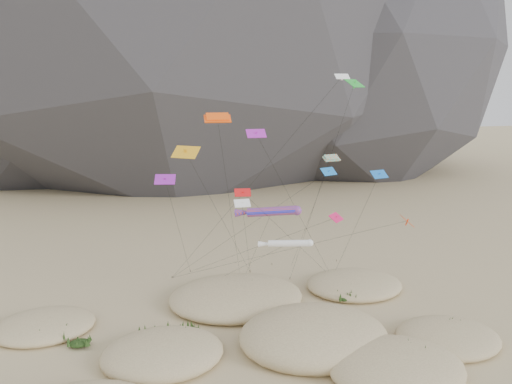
{
  "coord_description": "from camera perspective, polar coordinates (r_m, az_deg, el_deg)",
  "views": [
    {
      "loc": [
        -14.0,
        -40.52,
        25.98
      ],
      "look_at": [
        -0.39,
        12.0,
        14.56
      ],
      "focal_mm": 35.0,
      "sensor_mm": 36.0,
      "label": 1
    }
  ],
  "objects": [
    {
      "name": "kite_stakes",
      "position": [
        71.89,
        0.19,
        -9.17
      ],
      "size": [
        24.97,
        7.39,
        0.3
      ],
      "color": "#3F2D1E",
      "rests_on": "ground"
    },
    {
      "name": "rainbow_tube_kite",
      "position": [
        57.28,
        1.57,
        -2.25
      ],
      "size": [
        7.29,
        12.84,
        12.87
      ],
      "color": "#E24C17",
      "rests_on": "ground"
    },
    {
      "name": "dune_grass",
      "position": [
        52.75,
        0.65,
        -16.6
      ],
      "size": [
        44.16,
        29.54,
        1.46
      ],
      "color": "black",
      "rests_on": "ground"
    },
    {
      "name": "dunes",
      "position": [
        52.98,
        0.92,
        -16.61
      ],
      "size": [
        51.95,
        37.67,
        4.28
      ],
      "color": "#CCB789",
      "rests_on": "ground"
    },
    {
      "name": "orange_parafoil",
      "position": [
        52.71,
        -4.39,
        8.21
      ],
      "size": [
        6.68,
        13.87,
        23.4
      ],
      "color": "#EF4B0C",
      "rests_on": "ground"
    },
    {
      "name": "delta_kites",
      "position": [
        54.66,
        4.14,
        2.97
      ],
      "size": [
        27.52,
        22.37,
        27.55
      ],
      "color": "#D41351",
      "rests_on": "ground"
    },
    {
      "name": "ground",
      "position": [
        50.13,
        4.1,
        -19.37
      ],
      "size": [
        500.0,
        500.0,
        0.0
      ],
      "primitive_type": "plane",
      "color": "#CCB789",
      "rests_on": "ground"
    },
    {
      "name": "white_tube_kite",
      "position": [
        51.7,
        3.51,
        -5.9
      ],
      "size": [
        7.28,
        18.32,
        10.8
      ],
      "color": "silver",
      "rests_on": "ground"
    },
    {
      "name": "multi_parafoil",
      "position": [
        57.28,
        8.54,
        3.61
      ],
      "size": [
        2.13,
        15.38,
        18.56
      ],
      "color": "#FF521A",
      "rests_on": "ground"
    }
  ]
}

